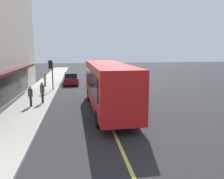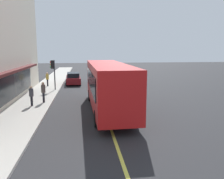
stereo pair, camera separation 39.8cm
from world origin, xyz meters
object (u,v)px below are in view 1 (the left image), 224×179
Objects in this scene: traffic_light at (51,68)px; pedestrian_by_curb at (42,90)px; car_teal at (112,79)px; pedestrian_mid_block at (45,78)px; pedestrian_at_corner at (30,94)px; car_maroon at (71,79)px; bus at (108,84)px.

traffic_light is 1.86× the size of pedestrian_by_curb.
pedestrian_mid_block is at bearing 100.83° from car_teal.
traffic_light is at bearing -6.13° from pedestrian_at_corner.
pedestrian_by_curb is at bearing 169.69° from car_maroon.
traffic_light is 1.91× the size of pedestrian_mid_block.
pedestrian_at_corner is 0.95× the size of pedestrian_mid_block.
traffic_light reaches higher than pedestrian_at_corner.
bus is 7.06× the size of pedestrian_at_corner.
car_teal is (12.99, -2.16, -1.24)m from bus.
traffic_light is at bearing 29.69° from bus.
pedestrian_by_curb reaches higher than pedestrian_at_corner.
traffic_light is at bearing -0.53° from pedestrian_by_curb.
car_teal is at bearing -35.21° from pedestrian_by_curb.
bus is at bearing -117.82° from pedestrian_by_curb.
bus reaches higher than pedestrian_by_curb.
car_maroon is 2.55× the size of pedestrian_by_curb.
traffic_light is 6.31m from pedestrian_by_curb.
car_teal is 8.39m from pedestrian_mid_block.
bus reaches higher than pedestrian_at_corner.
car_maroon is 1.00× the size of car_teal.
pedestrian_by_curb is (2.69, 5.11, -0.80)m from bus.
car_maroon is 12.32m from pedestrian_at_corner.
car_maroon is at bearing -22.14° from traffic_light.
pedestrian_mid_block is at bearing 21.78° from traffic_light.
pedestrian_mid_block is (11.41, 6.07, -0.83)m from bus.
car_maroon is at bearing -10.31° from pedestrian_by_curb.
pedestrian_at_corner reaches higher than car_teal.
car_maroon is 5.31m from car_teal.
traffic_light reaches higher than car_teal.
traffic_light is 8.50m from car_teal.
car_teal is 13.94m from pedestrian_at_corner.
pedestrian_at_corner is at bearing -178.61° from pedestrian_mid_block.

